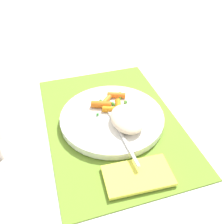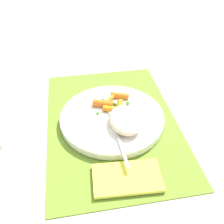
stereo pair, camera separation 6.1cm
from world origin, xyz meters
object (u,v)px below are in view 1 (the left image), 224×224
rice_mound (127,119)px  fork (118,125)px  napkin (137,176)px  plate (112,118)px  carrot_portion (110,103)px

rice_mound → fork: 0.03m
rice_mound → napkin: size_ratio=0.75×
rice_mound → plate: bearing=31.7°
plate → rice_mound: (-0.04, -0.02, 0.02)m
plate → carrot_portion: 0.04m
carrot_portion → napkin: carrot_portion is taller
carrot_portion → fork: bearing=177.1°
plate → rice_mound: rice_mound is taller
plate → carrot_portion: carrot_portion is taller
plate → fork: size_ratio=1.21×
carrot_portion → fork: carrot_portion is taller
rice_mound → napkin: 0.14m
carrot_portion → plate: bearing=171.0°
plate → fork: bearing=-177.2°
napkin → carrot_portion: bearing=-2.1°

